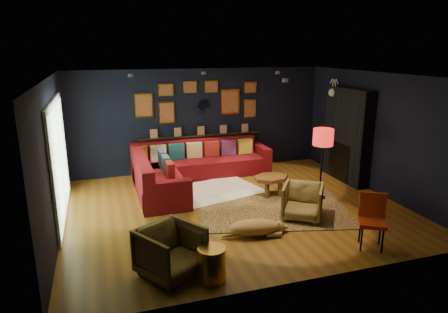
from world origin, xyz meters
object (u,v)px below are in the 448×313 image
object	(u,v)px
coffee_table	(271,180)
dog	(254,225)
sectional	(185,169)
pouf	(167,181)
orange_chair	(372,216)
armchair_right	(303,200)
gold_stool	(212,264)
armchair_left	(171,249)
floor_lamp	(323,141)

from	to	relation	value
coffee_table	dog	size ratio (longest dim) A/B	0.75
sectional	pouf	size ratio (longest dim) A/B	7.04
pouf	orange_chair	world-z (taller)	orange_chair
armchair_right	dog	bearing A→B (deg)	-125.64
sectional	coffee_table	world-z (taller)	sectional
pouf	coffee_table	bearing A→B (deg)	-27.44
sectional	gold_stool	bearing A→B (deg)	-97.55
sectional	pouf	distance (m)	0.60
sectional	coffee_table	bearing A→B (deg)	-41.34
gold_stool	coffee_table	bearing A→B (deg)	52.47
armchair_right	dog	distance (m)	1.20
armchair_left	gold_stool	size ratio (longest dim) A/B	1.62
armchair_right	armchair_left	bearing A→B (deg)	-121.65
sectional	dog	world-z (taller)	sectional
floor_lamp	armchair_right	bearing A→B (deg)	-136.66
armchair_left	orange_chair	world-z (taller)	orange_chair
armchair_left	armchair_right	size ratio (longest dim) A/B	1.10
gold_stool	floor_lamp	size ratio (longest dim) A/B	0.32
pouf	gold_stool	xyz separation A→B (m)	(-0.05, -3.85, 0.06)
pouf	orange_chair	distance (m)	4.54
coffee_table	dog	xyz separation A→B (m)	(-1.07, -1.70, -0.14)
coffee_table	armchair_left	world-z (taller)	armchair_left
gold_stool	floor_lamp	distance (m)	3.93
sectional	dog	size ratio (longest dim) A/B	2.86
armchair_right	orange_chair	bearing A→B (deg)	-33.34
sectional	floor_lamp	size ratio (longest dim) A/B	2.27
gold_stool	pouf	bearing A→B (deg)	89.26
armchair_left	floor_lamp	xyz separation A→B (m)	(3.54, 1.98, 0.86)
armchair_left	gold_stool	bearing A→B (deg)	-62.28
coffee_table	pouf	world-z (taller)	coffee_table
pouf	armchair_right	xyz separation A→B (m)	(2.13, -2.38, 0.18)
floor_lamp	pouf	bearing A→B (deg)	152.24
pouf	floor_lamp	size ratio (longest dim) A/B	0.32
sectional	gold_stool	size ratio (longest dim) A/B	7.00
floor_lamp	armchair_left	bearing A→B (deg)	-150.79
armchair_right	gold_stool	world-z (taller)	armchair_right
armchair_right	gold_stool	distance (m)	2.64
sectional	orange_chair	distance (m)	4.53
armchair_right	orange_chair	size ratio (longest dim) A/B	0.83
pouf	armchair_left	distance (m)	3.60
sectional	armchair_right	distance (m)	3.14
sectional	pouf	bearing A→B (deg)	-148.38
coffee_table	orange_chair	xyz separation A→B (m)	(0.58, -2.59, 0.17)
armchair_right	floor_lamp	bearing A→B (deg)	78.08
orange_chair	armchair_right	bearing A→B (deg)	143.40
sectional	orange_chair	xyz separation A→B (m)	(2.15, -3.98, 0.19)
armchair_left	gold_stool	world-z (taller)	armchair_left
coffee_table	pouf	xyz separation A→B (m)	(-2.08, 1.08, -0.16)
coffee_table	armchair_left	distance (m)	3.61
coffee_table	orange_chair	world-z (taller)	orange_chair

